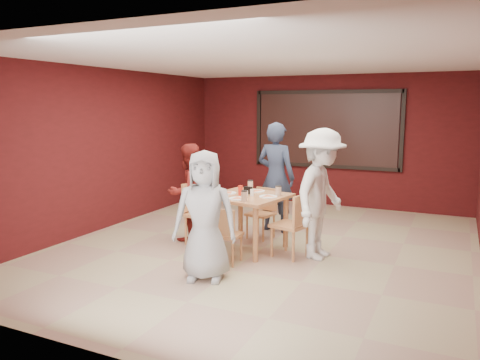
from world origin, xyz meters
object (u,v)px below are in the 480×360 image
at_px(diner_left, 189,192).
at_px(chair_left, 199,209).
at_px(diner_front, 205,216).
at_px(diner_right, 321,194).
at_px(chair_front, 225,232).
at_px(diner_back, 276,177).
at_px(dining_table, 247,202).
at_px(chair_right, 295,222).
at_px(chair_back, 263,210).

bearing_deg(diner_left, chair_left, 84.72).
bearing_deg(diner_front, diner_right, 34.38).
height_order(chair_front, diner_back, diner_back).
distance_m(chair_front, diner_front, 0.70).
relative_size(dining_table, diner_front, 0.75).
distance_m(chair_right, diner_right, 0.54).
xyz_separation_m(chair_back, chair_left, (-0.79, -0.74, 0.08)).
xyz_separation_m(dining_table, diner_front, (0.03, -1.34, 0.08)).
bearing_deg(diner_left, diner_right, 109.83).
height_order(chair_front, diner_left, diner_left).
height_order(chair_back, chair_left, chair_left).
height_order(dining_table, chair_back, dining_table).
xyz_separation_m(chair_front, chair_left, (-0.82, 0.71, 0.09)).
distance_m(chair_left, diner_left, 0.37).
xyz_separation_m(chair_front, diner_right, (1.11, 0.82, 0.47)).
distance_m(chair_front, chair_right, 1.02).
xyz_separation_m(chair_front, chair_right, (0.77, 0.67, 0.08)).
distance_m(dining_table, diner_right, 1.12).
xyz_separation_m(chair_back, diner_front, (0.06, -2.05, 0.35)).
height_order(chair_left, diner_front, diner_front).
xyz_separation_m(chair_front, diner_left, (-1.07, 0.83, 0.33)).
xyz_separation_m(dining_table, chair_front, (-0.00, -0.75, -0.28)).
bearing_deg(chair_left, diner_right, 3.32).
bearing_deg(chair_front, diner_front, -87.01).
height_order(dining_table, chair_left, dining_table).
relative_size(chair_left, diner_back, 0.51).
xyz_separation_m(chair_right, diner_back, (-0.77, 1.26, 0.41)).
bearing_deg(diner_front, chair_front, 74.58).
bearing_deg(chair_back, diner_right, -28.85).
relative_size(chair_back, diner_right, 0.44).
distance_m(chair_back, diner_right, 1.38).
distance_m(diner_left, diner_right, 2.19).
bearing_deg(chair_back, diner_back, 85.39).
bearing_deg(diner_front, diner_back, 72.16).
bearing_deg(chair_back, chair_front, -88.71).
xyz_separation_m(chair_front, diner_back, (0.01, 1.93, 0.49)).
bearing_deg(chair_right, diner_left, 174.89).
distance_m(diner_back, diner_right, 1.56).
bearing_deg(chair_back, chair_left, -136.77).
height_order(dining_table, diner_front, diner_front).
bearing_deg(dining_table, chair_right, -5.99).
bearing_deg(diner_back, diner_right, 141.67).
height_order(chair_left, diner_right, diner_right).
bearing_deg(dining_table, chair_front, -90.22).
distance_m(diner_front, diner_left, 1.80).
relative_size(chair_left, diner_left, 0.62).
relative_size(diner_front, diner_right, 0.88).
relative_size(diner_front, diner_back, 0.86).
xyz_separation_m(dining_table, diner_left, (-1.08, 0.08, 0.05)).
bearing_deg(chair_left, chair_back, 43.23).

